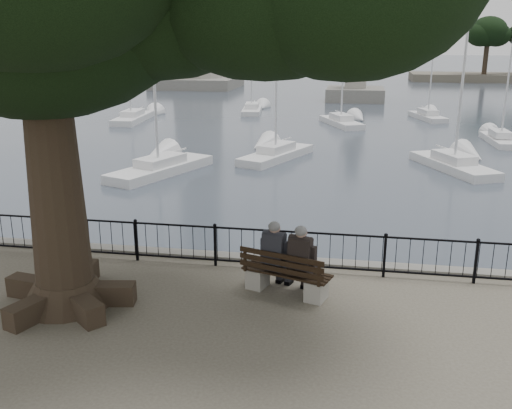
% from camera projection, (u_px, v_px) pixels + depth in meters
% --- Properties ---
extents(harbor, '(260.00, 260.00, 1.20)m').
position_uv_depth(harbor, '(259.00, 279.00, 14.33)').
color(harbor, '#646059').
rests_on(harbor, ground).
extents(railing, '(22.06, 0.06, 1.00)m').
position_uv_depth(railing, '(256.00, 246.00, 13.56)').
color(railing, black).
rests_on(railing, ground).
extents(bench, '(2.02, 1.16, 1.02)m').
position_uv_depth(bench, '(285.00, 279.00, 12.25)').
color(bench, gray).
rests_on(bench, ground).
extents(person_left, '(0.64, 0.89, 1.62)m').
position_uv_depth(person_left, '(277.00, 258.00, 12.35)').
color(person_left, black).
rests_on(person_left, ground).
extents(person_right, '(0.64, 0.89, 1.62)m').
position_uv_depth(person_right, '(303.00, 263.00, 12.08)').
color(person_right, black).
rests_on(person_right, ground).
extents(lion_monument, '(5.77, 5.77, 8.57)m').
position_uv_depth(lion_monument, '(356.00, 79.00, 57.87)').
color(lion_monument, '#646059').
rests_on(lion_monument, ground).
extents(sailboat_a, '(3.85, 6.35, 12.21)m').
position_uv_depth(sailboat_a, '(161.00, 167.00, 27.36)').
color(sailboat_a, silver).
rests_on(sailboat_a, ground).
extents(sailboat_b, '(3.60, 5.84, 11.92)m').
position_uv_depth(sailboat_b, '(276.00, 153.00, 30.63)').
color(sailboat_b, silver).
rests_on(sailboat_b, ground).
extents(sailboat_c, '(3.83, 5.89, 10.82)m').
position_uv_depth(sailboat_c, '(453.00, 163.00, 28.18)').
color(sailboat_c, silver).
rests_on(sailboat_c, ground).
extents(sailboat_d, '(1.55, 4.84, 9.29)m').
position_uv_depth(sailboat_d, '(500.00, 139.00, 35.14)').
color(sailboat_d, silver).
rests_on(sailboat_d, ground).
extents(sailboat_e, '(2.18, 6.27, 14.62)m').
position_uv_depth(sailboat_e, '(133.00, 116.00, 44.26)').
color(sailboat_e, silver).
rests_on(sailboat_e, ground).
extents(sailboat_f, '(3.56, 5.61, 11.80)m').
position_uv_depth(sailboat_f, '(341.00, 121.00, 42.28)').
color(sailboat_f, silver).
rests_on(sailboat_f, ground).
extents(sailboat_g, '(2.71, 5.13, 9.67)m').
position_uv_depth(sailboat_g, '(428.00, 115.00, 45.31)').
color(sailboat_g, silver).
rests_on(sailboat_g, ground).
extents(sailboat_h, '(2.16, 5.60, 12.24)m').
position_uv_depth(sailboat_h, '(252.00, 108.00, 49.24)').
color(sailboat_h, silver).
rests_on(sailboat_h, ground).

